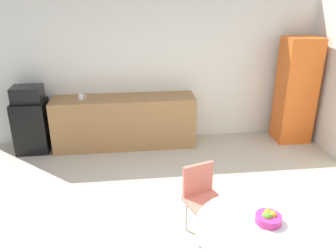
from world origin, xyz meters
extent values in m
plane|color=beige|center=(0.00, 0.00, 0.00)|extent=(6.00, 6.00, 0.00)
cube|color=white|center=(0.00, 3.00, 1.30)|extent=(6.00, 0.10, 2.60)
cube|color=#9E7042|center=(-0.53, 2.65, 0.45)|extent=(2.47, 0.60, 0.90)
cube|color=black|center=(-2.11, 2.65, 0.44)|extent=(0.54, 0.54, 0.89)
cube|color=black|center=(-2.11, 2.65, 1.02)|extent=(0.48, 0.38, 0.26)
cube|color=orange|center=(2.55, 2.55, 0.94)|extent=(0.60, 0.50, 1.89)
cylinder|color=white|center=(0.66, -0.77, 0.72)|extent=(1.16, 1.16, 0.03)
cylinder|color=silver|center=(0.57, -0.02, 0.21)|extent=(0.02, 0.02, 0.42)
cylinder|color=silver|center=(0.27, -0.12, 0.21)|extent=(0.02, 0.02, 0.42)
cylinder|color=silver|center=(0.47, 0.28, 0.21)|extent=(0.02, 0.02, 0.42)
cylinder|color=silver|center=(0.17, 0.18, 0.21)|extent=(0.02, 0.02, 0.42)
cube|color=#DB7260|center=(0.37, 0.08, 0.44)|extent=(0.53, 0.53, 0.03)
cube|color=#DB7260|center=(0.31, 0.26, 0.64)|extent=(0.37, 0.16, 0.38)
cylinder|color=#D8338C|center=(0.74, -0.70, 0.77)|extent=(0.23, 0.23, 0.07)
sphere|color=#66B233|center=(0.71, -0.70, 0.81)|extent=(0.07, 0.07, 0.07)
sphere|color=orange|center=(0.75, -0.66, 0.81)|extent=(0.07, 0.07, 0.07)
sphere|color=yellow|center=(0.78, -0.70, 0.81)|extent=(0.07, 0.07, 0.07)
sphere|color=#66B233|center=(0.72, -0.72, 0.81)|extent=(0.07, 0.07, 0.07)
cylinder|color=white|center=(-1.24, 2.61, 0.95)|extent=(0.08, 0.08, 0.09)
torus|color=white|center=(-1.18, 2.61, 0.95)|extent=(0.06, 0.01, 0.06)
camera|label=1|loc=(-0.44, -3.08, 2.67)|focal=36.81mm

